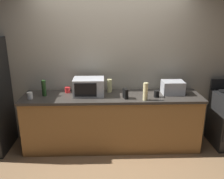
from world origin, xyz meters
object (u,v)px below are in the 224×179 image
bottle_wine (44,88)px  mug_white (30,96)px  bottle_vinegar (110,86)px  mug_red (68,90)px  cordless_phone (125,94)px  microwave (89,87)px  bottle_hand_soap (145,92)px  toaster_oven (173,87)px  mug_black (157,94)px

bottle_wine → mug_white: (-0.19, -0.13, -0.07)m
bottle_vinegar → mug_red: bottle_vinegar is taller
cordless_phone → bottle_wine: size_ratio=0.60×
microwave → cordless_phone: bearing=-18.1°
microwave → bottle_wine: bearing=-178.1°
mug_red → bottle_hand_soap: bearing=-18.4°
cordless_phone → mug_red: (-0.93, 0.31, -0.03)m
toaster_oven → mug_black: (-0.29, -0.15, -0.05)m
microwave → mug_red: microwave is taller
microwave → cordless_phone: (0.57, -0.19, -0.06)m
bottle_vinegar → bottle_wine: (-1.03, -0.15, 0.02)m
bottle_hand_soap → mug_white: bottle_hand_soap is taller
microwave → bottle_wine: 0.70m
toaster_oven → mug_black: toaster_oven is taller
bottle_wine → mug_red: bottle_wine is taller
bottle_hand_soap → mug_white: (-1.74, 0.12, -0.08)m
bottle_wine → mug_black: bottle_wine is taller
bottle_vinegar → mug_red: 0.69m
mug_black → mug_white: size_ratio=1.02×
cordless_phone → bottle_vinegar: bottle_vinegar is taller
toaster_oven → bottle_wine: (-2.05, -0.04, 0.02)m
bottle_wine → cordless_phone: bearing=-7.3°
microwave → bottle_vinegar: bearing=21.4°
bottle_hand_soap → bottle_wine: bearing=170.8°
microwave → toaster_oven: (1.35, 0.01, -0.03)m
microwave → mug_black: (1.05, -0.14, -0.08)m
microwave → mug_red: 0.39m
mug_red → mug_black: 1.44m
bottle_hand_soap → mug_black: (0.20, 0.13, -0.08)m
bottle_vinegar → bottle_hand_soap: bearing=-37.9°
mug_red → mug_black: bearing=-10.8°
toaster_oven → mug_red: size_ratio=3.75×
cordless_phone → microwave: bearing=143.3°
bottle_wine → bottle_hand_soap: bearing=-9.2°
cordless_phone → mug_red: bearing=142.7°
bottle_wine → mug_red: size_ratio=2.77×
mug_black → mug_red: bearing=169.2°
toaster_oven → cordless_phone: (-0.78, -0.20, -0.03)m
microwave → mug_black: microwave is taller
mug_red → mug_black: size_ratio=0.86×
bottle_wine → mug_white: bearing=-144.6°
toaster_oven → bottle_vinegar: (-1.01, 0.12, 0.00)m
microwave → mug_red: bearing=160.3°
mug_black → toaster_oven: bearing=27.8°
mug_black → bottle_wine: bearing=176.1°
bottle_vinegar → mug_white: size_ratio=2.11×
bottle_vinegar → bottle_wine: size_ratio=0.87×
mug_white → mug_black: bearing=0.4°
mug_red → mug_black: (1.41, -0.27, 0.01)m
microwave → mug_white: bearing=-170.0°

